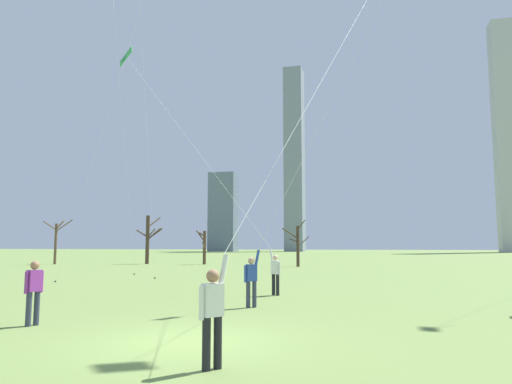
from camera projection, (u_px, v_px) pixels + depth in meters
ground_plane at (187, 341)px, 10.12m from camera, size 400.00×400.00×0.00m
kite_flyer_midfield_left_green at (232, 209)px, 20.45m from camera, size 8.70×2.07×12.07m
kite_flyer_foreground_right_orange at (302, 174)px, 16.08m from camera, size 9.73×3.15×20.43m
kite_flyer_midfield_center_red at (266, 206)px, 9.59m from camera, size 4.50×13.71×15.77m
bystander_far_off_by_trees at (34, 289)px, 12.08m from camera, size 0.29×0.49×1.62m
distant_kite_low_near_trees_white at (115, 24)px, 32.44m from camera, size 1.16×3.03×19.82m
bare_tree_center at (149, 238)px, 51.65m from camera, size 2.83×2.12×5.22m
bare_tree_far_right_edge at (297, 244)px, 44.90m from camera, size 2.18×2.76×4.38m
bare_tree_left_of_center at (56, 240)px, 50.71m from camera, size 1.95×2.93×4.79m
bare_tree_rightmost at (204, 246)px, 50.29m from camera, size 1.71×2.33×3.62m
skyline_mid_tower_right at (294, 159)px, 152.84m from camera, size 5.81×7.26×59.01m
skyline_squat_block at (223, 212)px, 152.29m from camera, size 8.46×5.96×25.08m
skyline_short_annex at (506, 134)px, 136.21m from camera, size 6.20×5.72×67.03m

